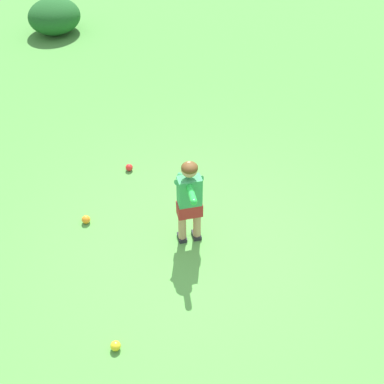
{
  "coord_description": "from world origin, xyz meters",
  "views": [
    {
      "loc": [
        0.27,
        -3.68,
        3.9
      ],
      "look_at": [
        -0.1,
        0.47,
        0.45
      ],
      "focal_mm": 44.7,
      "sensor_mm": 36.0,
      "label": 1
    }
  ],
  "objects_px": {
    "child_batter": "(189,196)",
    "play_ball_far_right": "(116,346)",
    "play_ball_far_left": "(129,167)",
    "play_ball_midfield": "(86,220)"
  },
  "relations": [
    {
      "from": "play_ball_midfield",
      "to": "play_ball_far_left",
      "type": "height_order",
      "value": "play_ball_midfield"
    },
    {
      "from": "child_batter",
      "to": "play_ball_far_left",
      "type": "height_order",
      "value": "child_batter"
    },
    {
      "from": "child_batter",
      "to": "play_ball_midfield",
      "type": "height_order",
      "value": "child_batter"
    },
    {
      "from": "play_ball_far_right",
      "to": "child_batter",
      "type": "bearing_deg",
      "value": 69.74
    },
    {
      "from": "child_batter",
      "to": "play_ball_far_right",
      "type": "distance_m",
      "value": 1.67
    },
    {
      "from": "child_batter",
      "to": "play_ball_midfield",
      "type": "relative_size",
      "value": 10.56
    },
    {
      "from": "play_ball_midfield",
      "to": "play_ball_far_right",
      "type": "xyz_separation_m",
      "value": [
        0.71,
        -1.63,
        -0.0
      ]
    },
    {
      "from": "child_batter",
      "to": "play_ball_far_right",
      "type": "relative_size",
      "value": 11.22
    },
    {
      "from": "play_ball_far_left",
      "to": "child_batter",
      "type": "bearing_deg",
      "value": -52.67
    },
    {
      "from": "child_batter",
      "to": "play_ball_midfield",
      "type": "bearing_deg",
      "value": 172.59
    }
  ]
}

